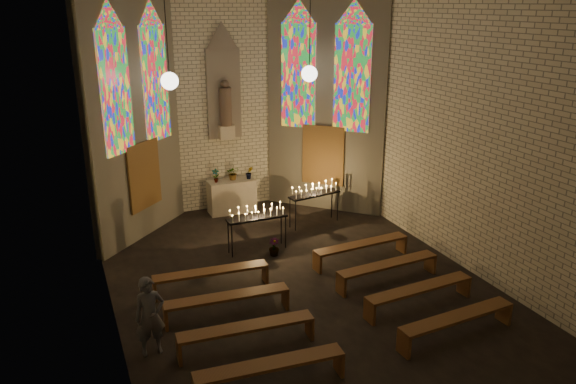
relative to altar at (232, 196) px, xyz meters
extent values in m
plane|color=black|center=(0.00, -5.45, -0.50)|extent=(12.00, 12.00, 0.00)
cube|color=beige|center=(0.00, 0.55, 3.00)|extent=(8.00, 0.02, 7.00)
cube|color=beige|center=(0.00, -11.45, 3.00)|extent=(8.00, 0.02, 7.00)
cube|color=beige|center=(-4.00, -5.45, 3.00)|extent=(0.02, 12.00, 7.00)
cube|color=beige|center=(4.00, -5.45, 3.00)|extent=(0.02, 12.00, 7.00)
cube|color=beige|center=(-2.75, -0.70, 3.00)|extent=(2.72, 2.72, 7.00)
cube|color=beige|center=(2.75, -0.70, 3.00)|extent=(2.72, 2.72, 7.00)
cube|color=#4C3F8C|center=(-3.21, -1.39, 3.50)|extent=(0.78, 0.78, 3.00)
cube|color=#4C3F8C|center=(-2.06, -0.24, 3.50)|extent=(0.78, 0.78, 3.00)
cube|color=#4C3F8C|center=(2.06, -0.24, 3.50)|extent=(0.78, 0.78, 3.00)
cube|color=#4C3F8C|center=(3.21, -1.39, 3.50)|extent=(0.78, 0.78, 3.00)
cube|color=brown|center=(-2.63, -0.82, 1.20)|extent=(0.95, 0.95, 1.80)
cube|color=brown|center=(2.63, -0.82, 1.20)|extent=(0.95, 0.95, 1.80)
cube|color=gray|center=(0.00, 0.47, 3.00)|extent=(1.00, 0.12, 2.60)
cone|color=gray|center=(0.00, 0.47, 4.65)|extent=(1.00, 1.00, 0.80)
cube|color=beige|center=(0.00, 0.33, 1.90)|extent=(0.45, 0.30, 0.40)
cylinder|color=brown|center=(0.00, 0.33, 2.65)|extent=(0.36, 0.36, 1.10)
sphere|color=brown|center=(0.00, 0.33, 3.30)|extent=(0.26, 0.26, 0.26)
sphere|color=white|center=(-1.90, -1.35, 3.70)|extent=(0.44, 0.44, 0.44)
cylinder|color=black|center=(-1.90, -1.35, 5.10)|extent=(0.02, 0.02, 2.80)
sphere|color=white|center=(1.90, -1.35, 3.70)|extent=(0.44, 0.44, 0.44)
cylinder|color=black|center=(1.90, -1.35, 5.10)|extent=(0.02, 0.02, 2.80)
cube|color=beige|center=(0.00, 0.00, 0.00)|extent=(1.40, 0.60, 1.00)
imported|color=#4C723F|center=(-0.48, -0.01, 0.71)|extent=(0.25, 0.20, 0.41)
imported|color=#4C723F|center=(0.08, 0.04, 0.71)|extent=(0.46, 0.42, 0.42)
imported|color=#4C723F|center=(0.55, -0.06, 0.69)|extent=(0.23, 0.20, 0.39)
imported|color=#4C723F|center=(0.04, -3.37, -0.27)|extent=(0.33, 0.33, 0.45)
cube|color=black|center=(-0.24, -2.92, 0.39)|extent=(1.55, 0.39, 0.05)
cylinder|color=black|center=(-0.96, -3.07, -0.07)|extent=(0.03, 0.03, 0.87)
cylinder|color=black|center=(0.49, -3.05, -0.07)|extent=(0.03, 0.03, 0.87)
cylinder|color=black|center=(-0.96, -2.78, -0.07)|extent=(0.03, 0.03, 0.87)
cylinder|color=black|center=(0.48, -2.76, -0.07)|extent=(0.03, 0.03, 0.87)
cube|color=black|center=(1.87, -1.85, 0.39)|extent=(1.59, 0.62, 0.05)
cylinder|color=black|center=(1.18, -2.11, -0.06)|extent=(0.03, 0.03, 0.87)
cylinder|color=black|center=(2.61, -1.87, -0.06)|extent=(0.03, 0.03, 0.87)
cylinder|color=black|center=(1.13, -1.83, -0.06)|extent=(0.03, 0.03, 0.87)
cylinder|color=black|center=(2.57, -1.59, -0.06)|extent=(0.03, 0.03, 0.87)
cube|color=brown|center=(-1.89, -4.51, -0.05)|extent=(2.54, 0.53, 0.06)
cube|color=brown|center=(-3.12, -4.42, -0.27)|extent=(0.08, 0.36, 0.45)
cube|color=brown|center=(-0.66, -4.59, -0.27)|extent=(0.08, 0.36, 0.45)
cube|color=brown|center=(1.89, -4.51, -0.05)|extent=(2.54, 0.53, 0.06)
cube|color=brown|center=(0.66, -4.59, -0.27)|extent=(0.08, 0.36, 0.45)
cube|color=brown|center=(3.12, -4.42, -0.27)|extent=(0.08, 0.36, 0.45)
cube|color=brown|center=(-1.89, -5.71, -0.05)|extent=(2.54, 0.53, 0.06)
cube|color=brown|center=(-3.12, -5.62, -0.27)|extent=(0.08, 0.36, 0.45)
cube|color=brown|center=(-0.66, -5.79, -0.27)|extent=(0.08, 0.36, 0.45)
cube|color=brown|center=(1.89, -5.71, -0.05)|extent=(2.54, 0.53, 0.06)
cube|color=brown|center=(0.66, -5.79, -0.27)|extent=(0.08, 0.36, 0.45)
cube|color=brown|center=(3.12, -5.62, -0.27)|extent=(0.08, 0.36, 0.45)
cube|color=brown|center=(-1.89, -6.91, -0.05)|extent=(2.54, 0.53, 0.06)
cube|color=brown|center=(-3.12, -6.82, -0.27)|extent=(0.08, 0.36, 0.45)
cube|color=brown|center=(-0.66, -6.99, -0.27)|extent=(0.08, 0.36, 0.45)
cube|color=brown|center=(1.89, -6.91, -0.05)|extent=(2.54, 0.53, 0.06)
cube|color=brown|center=(0.66, -6.99, -0.27)|extent=(0.08, 0.36, 0.45)
cube|color=brown|center=(3.12, -6.82, -0.27)|extent=(0.08, 0.36, 0.45)
cube|color=brown|center=(-1.89, -8.11, -0.05)|extent=(2.54, 0.53, 0.06)
cube|color=brown|center=(-0.66, -8.19, -0.27)|extent=(0.08, 0.36, 0.45)
cube|color=brown|center=(1.89, -8.11, -0.05)|extent=(2.54, 0.53, 0.06)
cube|color=brown|center=(0.66, -8.19, -0.27)|extent=(0.08, 0.36, 0.45)
cube|color=brown|center=(3.12, -8.02, -0.27)|extent=(0.08, 0.36, 0.45)
imported|color=#4C4D56|center=(-3.50, -6.35, 0.25)|extent=(0.57, 0.40, 1.50)
camera|label=1|loc=(-4.61, -15.36, 5.56)|focal=35.00mm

